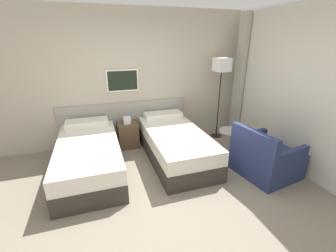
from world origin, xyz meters
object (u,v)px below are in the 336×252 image
(bed_near_door, at_px, (89,156))
(armchair, at_px, (265,159))
(nightstand, at_px, (128,134))
(floor_lamp, at_px, (222,69))
(bed_near_window, at_px, (175,144))
(side_table, at_px, (231,139))

(bed_near_door, height_order, armchair, armchair)
(nightstand, distance_m, floor_lamp, 2.39)
(bed_near_window, bearing_deg, side_table, -20.09)
(bed_near_door, bearing_deg, side_table, -8.03)
(floor_lamp, bearing_deg, side_table, -106.58)
(bed_near_window, distance_m, floor_lamp, 1.89)
(bed_near_door, relative_size, side_table, 3.56)
(bed_near_window, xyz_separation_m, side_table, (0.96, -0.35, 0.12))
(side_table, bearing_deg, bed_near_window, 159.91)
(bed_near_window, distance_m, nightstand, 1.08)
(bed_near_window, distance_m, side_table, 1.03)
(bed_near_window, relative_size, armchair, 2.05)
(bed_near_door, height_order, bed_near_window, same)
(floor_lamp, height_order, side_table, floor_lamp)
(bed_near_door, height_order, side_table, bed_near_door)
(nightstand, height_order, side_table, nightstand)
(bed_near_window, height_order, nightstand, bed_near_window)
(nightstand, relative_size, side_table, 1.14)
(nightstand, bearing_deg, armchair, -41.44)
(floor_lamp, bearing_deg, bed_near_window, -152.55)
(bed_near_door, bearing_deg, armchair, -19.74)
(bed_near_door, bearing_deg, bed_near_window, 0.00)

